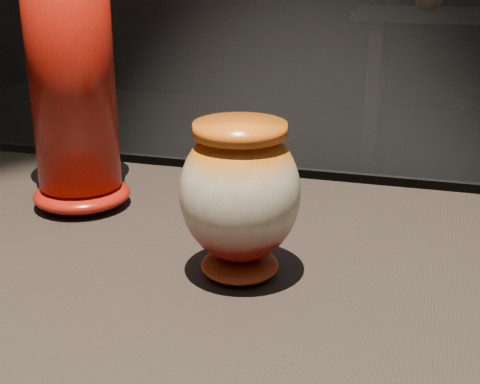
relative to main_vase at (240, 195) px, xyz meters
name	(u,v)px	position (x,y,z in m)	size (l,w,h in m)	color
main_vase	(240,195)	(0.00, 0.00, 0.00)	(0.15, 0.15, 0.18)	#630E08
tall_vase	(70,59)	(-0.28, 0.15, 0.12)	(0.18, 0.18, 0.45)	red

